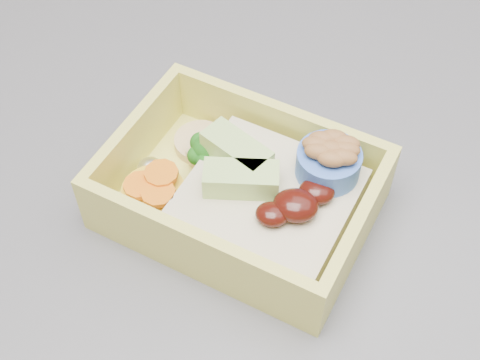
# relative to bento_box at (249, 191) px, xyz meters

# --- Properties ---
(bento_box) EXTENTS (0.20, 0.17, 0.06)m
(bento_box) POSITION_rel_bento_box_xyz_m (0.00, 0.00, 0.00)
(bento_box) COLOR #DDD85B
(bento_box) RESTS_ON island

